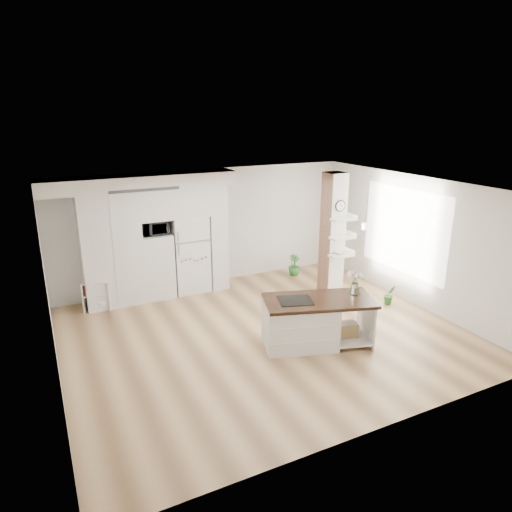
{
  "coord_description": "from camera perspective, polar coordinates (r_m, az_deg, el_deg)",
  "views": [
    {
      "loc": [
        -3.49,
        -6.74,
        3.95
      ],
      "look_at": [
        0.27,
        0.9,
        1.22
      ],
      "focal_mm": 32.0,
      "sensor_mm": 36.0,
      "label": 1
    }
  ],
  "objects": [
    {
      "name": "floor_plant_b",
      "position": [
        11.42,
        4.78,
        -1.13
      ],
      "size": [
        0.34,
        0.34,
        0.52
      ],
      "primitive_type": "imported",
      "rotation": [
        0.0,
        0.0,
        0.17
      ],
      "color": "#2F742E",
      "rests_on": "floor"
    },
    {
      "name": "decor_bowl",
      "position": [
        10.03,
        10.47,
        0.38
      ],
      "size": [
        0.22,
        0.22,
        0.05
      ],
      "primitive_type": "imported",
      "color": "white",
      "rests_on": "column"
    },
    {
      "name": "refrigerator",
      "position": [
        10.34,
        -8.34,
        0.3
      ],
      "size": [
        0.78,
        0.69,
        1.75
      ],
      "color": "white",
      "rests_on": "floor"
    },
    {
      "name": "bookshelf",
      "position": [
        9.98,
        -19.15,
        -4.83
      ],
      "size": [
        0.59,
        0.42,
        0.64
      ],
      "rotation": [
        0.0,
        0.0,
        -0.23
      ],
      "color": "white",
      "rests_on": "floor"
    },
    {
      "name": "microwave",
      "position": [
        9.91,
        -12.54,
        3.46
      ],
      "size": [
        0.54,
        0.37,
        0.3
      ],
      "primitive_type": "imported",
      "color": "#2D2D2D",
      "rests_on": "cabinet_wall"
    },
    {
      "name": "room",
      "position": [
        7.87,
        1.14,
        2.35
      ],
      "size": [
        7.04,
        6.04,
        2.72
      ],
      "color": "white",
      "rests_on": "ground"
    },
    {
      "name": "window",
      "position": [
        10.2,
        17.98,
        3.01
      ],
      "size": [
        0.0,
        2.4,
        2.4
      ],
      "primitive_type": "plane",
      "rotation": [
        1.57,
        0.0,
        -1.57
      ],
      "color": "white",
      "rests_on": "room"
    },
    {
      "name": "column",
      "position": [
        10.15,
        10.17,
        2.67
      ],
      "size": [
        0.69,
        0.9,
        2.7
      ],
      "color": "silver",
      "rests_on": "floor"
    },
    {
      "name": "cabinet_wall",
      "position": [
        9.93,
        -13.54,
        3.04
      ],
      "size": [
        4.0,
        0.71,
        2.7
      ],
      "color": "white",
      "rests_on": "floor"
    },
    {
      "name": "pendant_light",
      "position": [
        8.82,
        10.6,
        5.5
      ],
      "size": [
        0.12,
        0.12,
        0.1
      ],
      "primitive_type": "cylinder",
      "color": "white",
      "rests_on": "room"
    },
    {
      "name": "shelf_plant",
      "position": [
        10.39,
        10.8,
        3.97
      ],
      "size": [
        0.27,
        0.23,
        0.3
      ],
      "primitive_type": "imported",
      "color": "#2F742E",
      "rests_on": "column"
    },
    {
      "name": "floor",
      "position": [
        8.55,
        1.06,
        -9.72
      ],
      "size": [
        7.0,
        6.0,
        0.01
      ],
      "primitive_type": "cube",
      "color": "tan",
      "rests_on": "ground"
    },
    {
      "name": "floor_plant_a",
      "position": [
        10.1,
        16.35,
        -4.68
      ],
      "size": [
        0.27,
        0.24,
        0.43
      ],
      "primitive_type": "imported",
      "rotation": [
        0.0,
        0.0,
        -0.22
      ],
      "color": "#2F742E",
      "rests_on": "floor"
    },
    {
      "name": "kitchen_island",
      "position": [
        8.06,
        6.33,
        -8.1
      ],
      "size": [
        2.07,
        1.43,
        1.42
      ],
      "rotation": [
        0.0,
        0.0,
        -0.31
      ],
      "color": "white",
      "rests_on": "floor"
    }
  ]
}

